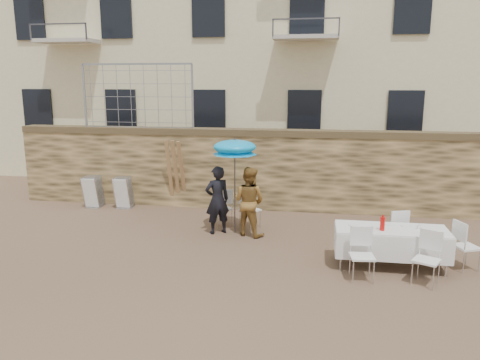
% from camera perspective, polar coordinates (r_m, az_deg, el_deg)
% --- Properties ---
extents(ground, '(80.00, 80.00, 0.00)m').
position_cam_1_polar(ground, '(8.76, -5.04, -11.91)').
color(ground, brown).
rests_on(ground, ground).
extents(stone_wall, '(13.00, 0.50, 2.20)m').
position_cam_1_polar(stone_wall, '(13.14, 0.27, 1.29)').
color(stone_wall, olive).
rests_on(stone_wall, ground).
extents(chain_link_fence, '(3.20, 0.06, 1.80)m').
position_cam_1_polar(chain_link_fence, '(13.72, -12.38, 9.88)').
color(chain_link_fence, gray).
rests_on(chain_link_fence, stone_wall).
extents(man_suit, '(0.70, 0.64, 1.62)m').
position_cam_1_polar(man_suit, '(10.97, -2.79, -2.45)').
color(man_suit, black).
rests_on(man_suit, ground).
extents(woman_dress, '(0.96, 0.87, 1.62)m').
position_cam_1_polar(woman_dress, '(10.84, 1.10, -2.61)').
color(woman_dress, '#BE853A').
rests_on(woman_dress, ground).
extents(umbrella, '(1.04, 1.04, 2.11)m').
position_cam_1_polar(umbrella, '(10.75, -0.65, 3.70)').
color(umbrella, '#3F3F44').
rests_on(umbrella, ground).
extents(couple_chair_left, '(0.68, 0.68, 0.96)m').
position_cam_1_polar(couple_chair_left, '(11.57, -2.20, -3.36)').
color(couple_chair_left, white).
rests_on(couple_chair_left, ground).
extents(couple_chair_right, '(0.67, 0.67, 0.96)m').
position_cam_1_polar(couple_chair_right, '(11.46, 1.24, -3.51)').
color(couple_chair_right, white).
rests_on(couple_chair_right, ground).
extents(banquet_table, '(2.10, 0.85, 0.78)m').
position_cam_1_polar(banquet_table, '(9.47, 18.00, -5.89)').
color(banquet_table, white).
rests_on(banquet_table, ground).
extents(soda_bottle, '(0.09, 0.09, 0.26)m').
position_cam_1_polar(soda_bottle, '(9.25, 16.98, -5.12)').
color(soda_bottle, red).
rests_on(soda_bottle, banquet_table).
extents(table_chair_front_left, '(0.53, 0.53, 0.96)m').
position_cam_1_polar(table_chair_front_left, '(8.77, 14.68, -8.86)').
color(table_chair_front_left, white).
rests_on(table_chair_front_left, ground).
extents(table_chair_front_right, '(0.65, 0.65, 0.96)m').
position_cam_1_polar(table_chair_front_right, '(8.95, 21.79, -8.92)').
color(table_chair_front_right, white).
rests_on(table_chair_front_right, ground).
extents(table_chair_back, '(0.61, 0.61, 0.96)m').
position_cam_1_polar(table_chair_back, '(10.33, 18.37, -5.89)').
color(table_chair_back, white).
rests_on(table_chair_back, ground).
extents(table_chair_side, '(0.63, 0.63, 0.96)m').
position_cam_1_polar(table_chair_side, '(9.95, 25.87, -7.18)').
color(table_chair_side, white).
rests_on(table_chair_side, ground).
extents(chair_stack_left, '(0.46, 0.55, 0.92)m').
position_cam_1_polar(chair_stack_left, '(14.11, -17.10, -1.16)').
color(chair_stack_left, white).
rests_on(chair_stack_left, ground).
extents(chair_stack_right, '(0.46, 0.47, 0.92)m').
position_cam_1_polar(chair_stack_right, '(13.73, -13.74, -1.32)').
color(chair_stack_right, white).
rests_on(chair_stack_right, ground).
extents(wood_planks, '(0.70, 0.20, 2.00)m').
position_cam_1_polar(wood_planks, '(13.14, -7.30, 0.75)').
color(wood_planks, '#A37749').
rests_on(wood_planks, ground).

